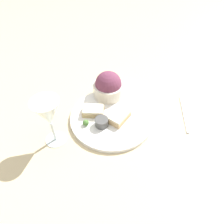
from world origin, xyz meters
TOP-DOWN VIEW (x-y plane):
  - ground_plane at (0.00, 0.00)m, footprint 4.00×4.00m
  - dinner_plate at (0.00, 0.00)m, footprint 0.30×0.30m
  - salad_bowl at (-0.05, -0.11)m, footprint 0.12×0.12m
  - sauce_ramekin at (0.05, 0.02)m, footprint 0.05×0.05m
  - cheese_toast_near at (-0.01, 0.02)m, footprint 0.09×0.08m
  - cheese_toast_far at (0.05, -0.05)m, footprint 0.09×0.08m
  - wine_glass at (0.21, -0.01)m, footprint 0.08×0.08m
  - garnish at (0.10, -0.01)m, footprint 0.02×0.02m
  - fork at (-0.24, 0.12)m, footprint 0.11×0.15m

SIDE VIEW (x-z plane):
  - ground_plane at x=0.00m, z-range 0.00..0.00m
  - fork at x=-0.24m, z-range 0.00..0.01m
  - dinner_plate at x=0.00m, z-range 0.00..0.01m
  - garnish at x=0.10m, z-range 0.01..0.03m
  - cheese_toast_near at x=-0.01m, z-range 0.01..0.04m
  - cheese_toast_far at x=0.05m, z-range 0.01..0.04m
  - sauce_ramekin at x=0.05m, z-range 0.02..0.04m
  - salad_bowl at x=-0.05m, z-range 0.00..0.10m
  - wine_glass at x=0.21m, z-range 0.04..0.21m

